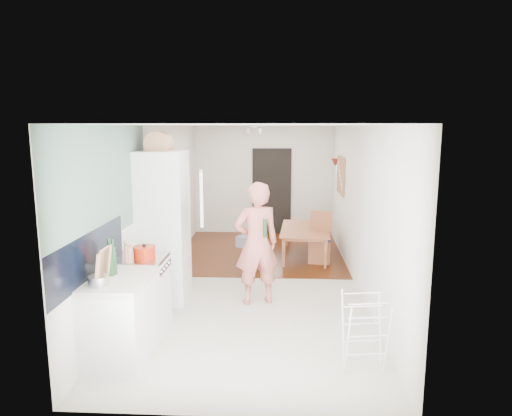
# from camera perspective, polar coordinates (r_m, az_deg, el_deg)

# --- Properties ---
(room_shell) EXTENTS (3.20, 7.00, 2.50)m
(room_shell) POSITION_cam_1_polar(r_m,az_deg,el_deg) (7.16, -0.11, 0.23)
(room_shell) COLOR silver
(room_shell) RESTS_ON ground
(floor) EXTENTS (3.20, 7.00, 0.01)m
(floor) POSITION_cam_1_polar(r_m,az_deg,el_deg) (7.48, -0.11, -9.25)
(floor) COLOR #BFB3A3
(floor) RESTS_ON ground
(wood_floor_overlay) EXTENTS (3.20, 3.30, 0.01)m
(wood_floor_overlay) POSITION_cam_1_polar(r_m,az_deg,el_deg) (9.24, 0.51, -5.43)
(wood_floor_overlay) COLOR #511B06
(wood_floor_overlay) RESTS_ON room_shell
(sage_wall_panel) EXTENTS (0.02, 3.00, 1.30)m
(sage_wall_panel) POSITION_cam_1_polar(r_m,az_deg,el_deg) (5.46, -18.25, 3.00)
(sage_wall_panel) COLOR slate
(sage_wall_panel) RESTS_ON room_shell
(tile_splashback) EXTENTS (0.02, 1.90, 0.50)m
(tile_splashback) POSITION_cam_1_polar(r_m,az_deg,el_deg) (5.09, -19.99, -5.64)
(tile_splashback) COLOR black
(tile_splashback) RESTS_ON room_shell
(doorway_recess) EXTENTS (0.90, 0.04, 2.00)m
(doorway_recess) POSITION_cam_1_polar(r_m,az_deg,el_deg) (10.63, 1.98, 2.08)
(doorway_recess) COLOR black
(doorway_recess) RESTS_ON room_shell
(base_cabinet) EXTENTS (0.60, 0.90, 0.86)m
(base_cabinet) POSITION_cam_1_polar(r_m,az_deg,el_deg) (5.22, -16.54, -13.42)
(base_cabinet) COLOR white
(base_cabinet) RESTS_ON room_shell
(worktop) EXTENTS (0.62, 0.92, 0.06)m
(worktop) POSITION_cam_1_polar(r_m,az_deg,el_deg) (5.06, -16.80, -8.62)
(worktop) COLOR white
(worktop) RESTS_ON room_shell
(range_cooker) EXTENTS (0.60, 0.60, 0.88)m
(range_cooker) POSITION_cam_1_polar(r_m,az_deg,el_deg) (5.87, -14.09, -10.50)
(range_cooker) COLOR white
(range_cooker) RESTS_ON room_shell
(cooker_top) EXTENTS (0.60, 0.60, 0.04)m
(cooker_top) POSITION_cam_1_polar(r_m,az_deg,el_deg) (5.73, -14.29, -6.19)
(cooker_top) COLOR #B2B2B4
(cooker_top) RESTS_ON room_shell
(fridge_housing) EXTENTS (0.66, 0.66, 2.15)m
(fridge_housing) POSITION_cam_1_polar(r_m,az_deg,el_deg) (6.63, -11.52, -2.32)
(fridge_housing) COLOR white
(fridge_housing) RESTS_ON room_shell
(fridge_door) EXTENTS (0.14, 0.56, 0.70)m
(fridge_door) POSITION_cam_1_polar(r_m,az_deg,el_deg) (6.13, -6.84, 1.33)
(fridge_door) COLOR white
(fridge_door) RESTS_ON room_shell
(fridge_interior) EXTENTS (0.02, 0.52, 0.66)m
(fridge_interior) POSITION_cam_1_polar(r_m,az_deg,el_deg) (6.48, -9.01, 1.74)
(fridge_interior) COLOR white
(fridge_interior) RESTS_ON room_shell
(pinboard) EXTENTS (0.03, 0.90, 0.70)m
(pinboard) POSITION_cam_1_polar(r_m,az_deg,el_deg) (9.08, 10.58, 4.04)
(pinboard) COLOR tan
(pinboard) RESTS_ON room_shell
(pinboard_frame) EXTENTS (0.00, 0.94, 0.74)m
(pinboard_frame) POSITION_cam_1_polar(r_m,az_deg,el_deg) (9.07, 10.49, 4.05)
(pinboard_frame) COLOR #9F5836
(pinboard_frame) RESTS_ON room_shell
(wall_sconce) EXTENTS (0.18, 0.18, 0.16)m
(wall_sconce) POSITION_cam_1_polar(r_m,az_deg,el_deg) (9.70, 9.88, 5.63)
(wall_sconce) COLOR maroon
(wall_sconce) RESTS_ON room_shell
(person) EXTENTS (0.86, 0.70, 2.05)m
(person) POSITION_cam_1_polar(r_m,az_deg,el_deg) (6.36, 0.09, -3.09)
(person) COLOR #D46D64
(person) RESTS_ON floor
(dining_table) EXTENTS (0.84, 1.41, 0.48)m
(dining_table) POSITION_cam_1_polar(r_m,az_deg,el_deg) (8.85, 6.30, -4.61)
(dining_table) COLOR #9F5836
(dining_table) RESTS_ON floor
(dining_chair) EXTENTS (0.45, 0.45, 0.93)m
(dining_chair) POSITION_cam_1_polar(r_m,az_deg,el_deg) (8.48, 8.01, -3.72)
(dining_chair) COLOR #9F5836
(dining_chair) RESTS_ON floor
(stool) EXTENTS (0.35, 0.35, 0.37)m
(stool) POSITION_cam_1_polar(r_m,az_deg,el_deg) (8.29, -0.44, -5.96)
(stool) COLOR #9F5836
(stool) RESTS_ON floor
(grey_drape) EXTENTS (0.56, 0.56, 0.19)m
(grey_drape) POSITION_cam_1_polar(r_m,az_deg,el_deg) (8.20, -0.54, -4.11)
(grey_drape) COLOR slate
(grey_drape) RESTS_ON stool
(drying_rack) EXTENTS (0.45, 0.42, 0.79)m
(drying_rack) POSITION_cam_1_polar(r_m,az_deg,el_deg) (4.95, 13.41, -15.00)
(drying_rack) COLOR white
(drying_rack) RESTS_ON floor
(bread_bin) EXTENTS (0.38, 0.36, 0.19)m
(bread_bin) POSITION_cam_1_polar(r_m,az_deg,el_deg) (6.53, -12.03, 7.84)
(bread_bin) COLOR tan
(bread_bin) RESTS_ON fridge_housing
(red_casserole) EXTENTS (0.28, 0.28, 0.15)m
(red_casserole) POSITION_cam_1_polar(r_m,az_deg,el_deg) (5.62, -13.79, -5.46)
(red_casserole) COLOR red
(red_casserole) RESTS_ON cooker_top
(steel_pan) EXTENTS (0.25, 0.25, 0.10)m
(steel_pan) POSITION_cam_1_polar(r_m,az_deg,el_deg) (4.85, -19.11, -8.58)
(steel_pan) COLOR #B2B2B4
(steel_pan) RESTS_ON worktop
(held_bottle) EXTENTS (0.05, 0.05, 0.25)m
(held_bottle) POSITION_cam_1_polar(r_m,az_deg,el_deg) (6.20, 1.15, -2.55)
(held_bottle) COLOR #173B1A
(held_bottle) RESTS_ON person
(bottle_a) EXTENTS (0.09, 0.09, 0.33)m
(bottle_a) POSITION_cam_1_polar(r_m,az_deg,el_deg) (5.09, -17.80, -6.30)
(bottle_a) COLOR #173B1A
(bottle_a) RESTS_ON worktop
(bottle_b) EXTENTS (0.09, 0.09, 0.30)m
(bottle_b) POSITION_cam_1_polar(r_m,az_deg,el_deg) (5.13, -17.40, -6.26)
(bottle_b) COLOR #173B1A
(bottle_b) RESTS_ON worktop
(bottle_c) EXTENTS (0.10, 0.10, 0.23)m
(bottle_c) POSITION_cam_1_polar(r_m,az_deg,el_deg) (5.14, -17.90, -6.68)
(bottle_c) COLOR silver
(bottle_c) RESTS_ON worktop
(pepper_mill_front) EXTENTS (0.07, 0.07, 0.20)m
(pepper_mill_front) POSITION_cam_1_polar(r_m,az_deg,el_deg) (5.52, -15.55, -5.61)
(pepper_mill_front) COLOR tan
(pepper_mill_front) RESTS_ON worktop
(pepper_mill_back) EXTENTS (0.07, 0.07, 0.21)m
(pepper_mill_back) POSITION_cam_1_polar(r_m,az_deg,el_deg) (5.52, -15.86, -5.53)
(pepper_mill_back) COLOR tan
(pepper_mill_back) RESTS_ON worktop
(chopping_boards) EXTENTS (0.08, 0.27, 0.36)m
(chopping_boards) POSITION_cam_1_polar(r_m,az_deg,el_deg) (4.88, -18.57, -6.80)
(chopping_boards) COLOR tan
(chopping_boards) RESTS_ON worktop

